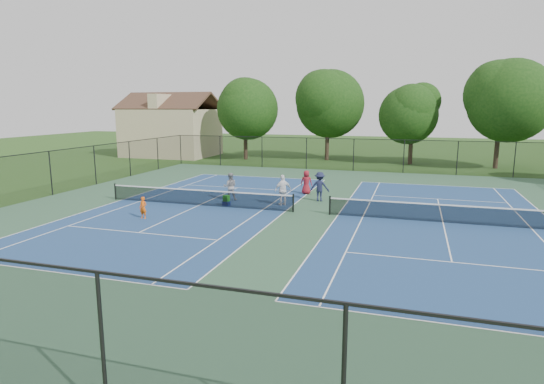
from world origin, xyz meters
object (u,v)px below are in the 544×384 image
(bystander_b, at_px, (320,187))
(ball_crate, at_px, (226,203))
(bystander_c, at_px, (306,182))
(ball_hopper, at_px, (226,198))
(tree_back_c, at_px, (413,111))
(child_player, at_px, (143,208))
(tree_back_d, at_px, (502,97))
(clapboard_house, at_px, (171,130))
(bystander_a, at_px, (283,190))
(tree_back_b, at_px, (328,100))
(instructor, at_px, (230,187))
(tree_back_a, at_px, (245,106))

(bystander_b, bearing_deg, ball_crate, 29.72)
(bystander_c, distance_m, ball_hopper, 6.40)
(tree_back_c, xyz_separation_m, child_player, (-13.37, -28.86, -4.89))
(tree_back_d, xyz_separation_m, ball_crate, (-18.38, -23.55, -6.69))
(clapboard_house, distance_m, bystander_c, 28.97)
(tree_back_d, relative_size, bystander_a, 5.49)
(tree_back_b, bearing_deg, tree_back_c, -6.34)
(tree_back_d, relative_size, instructor, 5.82)
(tree_back_a, height_order, tree_back_b, tree_back_b)
(child_player, height_order, instructor, instructor)
(bystander_a, bearing_deg, child_player, -2.28)
(bystander_a, distance_m, bystander_c, 4.03)
(bystander_b, height_order, ball_crate, bystander_b)
(ball_crate, bearing_deg, clapboard_house, 125.67)
(clapboard_house, distance_m, bystander_a, 31.42)
(tree_back_c, relative_size, instructor, 4.72)
(tree_back_d, bearing_deg, bystander_a, -124.05)
(bystander_b, xyz_separation_m, ball_hopper, (-5.14, -3.05, -0.48))
(bystander_a, xyz_separation_m, ball_hopper, (-3.25, -1.16, -0.49))
(clapboard_house, bearing_deg, ball_crate, -54.33)
(tree_back_a, distance_m, tree_back_d, 26.01)
(tree_back_a, height_order, tree_back_c, tree_back_a)
(tree_back_d, relative_size, clapboard_house, 0.96)
(instructor, xyz_separation_m, bystander_b, (5.55, 1.43, 0.05))
(bystander_b, bearing_deg, tree_back_b, -81.48)
(tree_back_a, height_order, ball_hopper, tree_back_a)
(bystander_b, height_order, ball_hopper, bystander_b)
(tree_back_b, height_order, tree_back_d, tree_back_d)
(child_player, xyz_separation_m, bystander_a, (6.24, 5.47, 0.35))
(tree_back_a, xyz_separation_m, ball_crate, (7.62, -23.55, -5.90))
(clapboard_house, bearing_deg, tree_back_a, -5.71)
(tree_back_b, xyz_separation_m, clapboard_house, (-19.00, -1.00, -3.50))
(tree_back_c, bearing_deg, instructor, -115.20)
(tree_back_c, height_order, bystander_b, tree_back_c)
(clapboard_house, relative_size, ball_crate, 26.38)
(tree_back_a, xyz_separation_m, child_player, (4.63, -27.86, -5.44))
(tree_back_b, bearing_deg, instructor, -94.28)
(tree_back_a, distance_m, instructor, 23.65)
(ball_crate, distance_m, ball_hopper, 0.32)
(bystander_a, height_order, bystander_c, bystander_a)
(clapboard_house, height_order, instructor, clapboard_house)
(bystander_c, bearing_deg, clapboard_house, -46.88)
(bystander_a, distance_m, bystander_b, 2.67)
(child_player, bearing_deg, tree_back_a, 102.57)
(tree_back_d, bearing_deg, ball_hopper, -127.97)
(tree_back_b, distance_m, instructor, 24.66)
(tree_back_d, bearing_deg, instructor, -130.59)
(tree_back_b, bearing_deg, ball_hopper, -93.09)
(tree_back_d, xyz_separation_m, instructor, (-18.79, -21.93, -5.93))
(tree_back_d, distance_m, instructor, 29.48)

